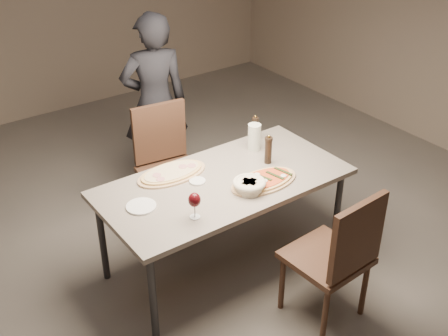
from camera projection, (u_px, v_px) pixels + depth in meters
room at (224, 96)px, 3.68m from camera, size 7.00×7.00×7.00m
dining_table at (224, 187)px, 4.04m from camera, size 1.80×0.90×0.75m
zucchini_pizza at (264, 181)px, 3.97m from camera, size 0.54×0.30×0.05m
ham_pizza at (172, 173)px, 4.07m from camera, size 0.54×0.30×0.04m
bread_basket at (249, 185)px, 3.86m from camera, size 0.23×0.23×0.08m
oil_dish at (197, 181)px, 3.99m from camera, size 0.12×0.12×0.01m
pepper_mill_left at (268, 150)px, 4.17m from camera, size 0.06×0.06×0.23m
pepper_mill_right at (255, 128)px, 4.51m from camera, size 0.05×0.05×0.21m
carafe at (254, 137)px, 4.36m from camera, size 0.10×0.10×0.21m
wine_glass at (194, 201)px, 3.55m from camera, size 0.08×0.08×0.18m
side_plate at (141, 206)px, 3.71m from camera, size 0.20×0.20×0.01m
chair_near at (339, 253)px, 3.59m from camera, size 0.51×0.51×1.01m
chair_far at (166, 159)px, 4.64m from camera, size 0.54×0.54×1.02m
diner at (155, 103)px, 5.02m from camera, size 0.68×0.54×1.64m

